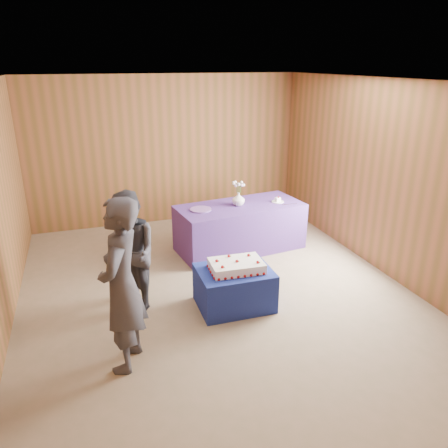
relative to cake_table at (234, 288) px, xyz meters
name	(u,v)px	position (x,y,z in m)	size (l,w,h in m)	color
ground	(216,292)	(-0.12, 0.41, -0.25)	(6.00, 6.00, 0.00)	#89725E
room_shell	(215,159)	(-0.12, 0.41, 1.55)	(5.04, 6.04, 2.72)	brown
cake_table	(234,288)	(0.00, 0.00, 0.00)	(0.90, 0.70, 0.50)	navy
serving_table	(240,227)	(0.69, 1.66, 0.12)	(2.00, 0.90, 0.75)	#442E7F
sheet_cake	(236,266)	(0.02, -0.01, 0.31)	(0.69, 0.49, 0.16)	white
vase	(238,199)	(0.66, 1.66, 0.60)	(0.20, 0.20, 0.21)	silver
flower_spray	(239,184)	(0.66, 1.66, 0.84)	(0.21, 0.20, 0.16)	#335F26
platter	(201,209)	(0.03, 1.62, 0.51)	(0.33, 0.33, 0.02)	#734F9F
plate	(278,202)	(1.33, 1.62, 0.51)	(0.20, 0.20, 0.01)	white
cake_slice	(278,199)	(1.33, 1.62, 0.55)	(0.09, 0.08, 0.09)	white
knife	(289,204)	(1.45, 1.45, 0.50)	(0.26, 0.02, 0.00)	#B5B5BA
guest_left	(122,286)	(-1.40, -0.71, 0.64)	(0.65, 0.42, 1.77)	#34343E
guest_right	(130,253)	(-1.21, 0.33, 0.51)	(0.74, 0.57, 1.51)	#2E2F37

